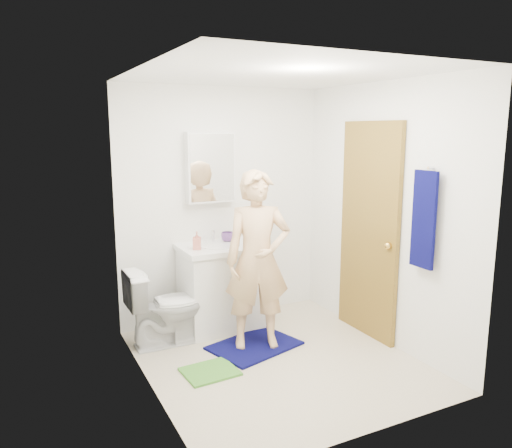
{
  "coord_description": "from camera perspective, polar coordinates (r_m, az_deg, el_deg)",
  "views": [
    {
      "loc": [
        -1.98,
        -3.52,
        1.97
      ],
      "look_at": [
        -0.09,
        0.25,
        1.17
      ],
      "focal_mm": 35.0,
      "sensor_mm": 36.0,
      "label": 1
    }
  ],
  "objects": [
    {
      "name": "faucet",
      "position": [
        5.08,
        -4.92,
        -1.36
      ],
      "size": [
        0.03,
        0.03,
        0.12
      ],
      "primitive_type": "cylinder",
      "color": "silver",
      "rests_on": "countertop"
    },
    {
      "name": "bath_mat",
      "position": [
        4.73,
        -0.18,
        -13.72
      ],
      "size": [
        0.89,
        0.74,
        0.02
      ],
      "primitive_type": "cube",
      "rotation": [
        0.0,
        0.0,
        0.28
      ],
      "color": "#070849",
      "rests_on": "floor"
    },
    {
      "name": "sink_basin",
      "position": [
        4.93,
        -4.13,
        -2.55
      ],
      "size": [
        0.4,
        0.4,
        0.03
      ],
      "primitive_type": "cylinder",
      "color": "white",
      "rests_on": "countertop"
    },
    {
      "name": "medicine_cabinet",
      "position": [
        5.02,
        -5.24,
        6.46
      ],
      "size": [
        0.5,
        0.12,
        0.7
      ],
      "primitive_type": "cube",
      "color": "white",
      "rests_on": "wall_back"
    },
    {
      "name": "floor",
      "position": [
        4.5,
        2.5,
        -15.4
      ],
      "size": [
        2.2,
        2.4,
        0.02
      ],
      "primitive_type": "cube",
      "color": "beige",
      "rests_on": "ground"
    },
    {
      "name": "green_rug",
      "position": [
        4.3,
        -5.29,
        -16.44
      ],
      "size": [
        0.45,
        0.39,
        0.02
      ],
      "primitive_type": "cube",
      "rotation": [
        0.0,
        0.0,
        0.06
      ],
      "color": "#4F9E34",
      "rests_on": "floor"
    },
    {
      "name": "wall_left",
      "position": [
        3.71,
        -12.52,
        -1.51
      ],
      "size": [
        0.02,
        2.4,
        2.4
      ],
      "primitive_type": "cube",
      "color": "white",
      "rests_on": "ground"
    },
    {
      "name": "towel_hook",
      "position": [
        4.25,
        19.35,
        6.09
      ],
      "size": [
        0.06,
        0.02,
        0.02
      ],
      "primitive_type": "cylinder",
      "rotation": [
        0.0,
        1.57,
        0.0
      ],
      "color": "silver",
      "rests_on": "wall_right"
    },
    {
      "name": "door_knob",
      "position": [
        4.61,
        14.85,
        -2.41
      ],
      "size": [
        0.07,
        0.07,
        0.07
      ],
      "primitive_type": "sphere",
      "color": "gold",
      "rests_on": "door"
    },
    {
      "name": "toilet",
      "position": [
        4.74,
        -10.24,
        -9.26
      ],
      "size": [
        0.72,
        0.41,
        0.73
      ],
      "primitive_type": "imported",
      "rotation": [
        0.0,
        0.0,
        1.57
      ],
      "color": "white",
      "rests_on": "floor"
    },
    {
      "name": "door",
      "position": [
        4.86,
        12.77,
        -0.75
      ],
      "size": [
        0.05,
        0.8,
        2.05
      ],
      "primitive_type": "cube",
      "color": "olive",
      "rests_on": "ground"
    },
    {
      "name": "man",
      "position": [
        4.46,
        0.2,
        -4.14
      ],
      "size": [
        0.68,
        0.55,
        1.61
      ],
      "primitive_type": "imported",
      "rotation": [
        0.0,
        0.0,
        -0.32
      ],
      "color": "#E3B480",
      "rests_on": "bath_mat"
    },
    {
      "name": "wall_back",
      "position": [
        5.19,
        -3.91,
        2.16
      ],
      "size": [
        2.2,
        0.02,
        2.4
      ],
      "primitive_type": "cube",
      "color": "white",
      "rests_on": "ground"
    },
    {
      "name": "ceiling",
      "position": [
        4.06,
        2.79,
        16.94
      ],
      "size": [
        2.2,
        2.4,
        0.02
      ],
      "primitive_type": "cube",
      "color": "white",
      "rests_on": "ground"
    },
    {
      "name": "wall_right",
      "position": [
        4.75,
        14.42,
        1.05
      ],
      "size": [
        0.02,
        2.4,
        2.4
      ],
      "primitive_type": "cube",
      "color": "white",
      "rests_on": "ground"
    },
    {
      "name": "soap_dispenser",
      "position": [
        4.76,
        -6.77,
        -1.88
      ],
      "size": [
        0.1,
        0.1,
        0.17
      ],
      "primitive_type": "imported",
      "rotation": [
        0.0,
        0.0,
        -0.4
      ],
      "color": "#D17261",
      "rests_on": "countertop"
    },
    {
      "name": "vanity_cabinet",
      "position": [
        5.05,
        -4.07,
        -7.42
      ],
      "size": [
        0.75,
        0.55,
        0.8
      ],
      "primitive_type": "cube",
      "color": "white",
      "rests_on": "floor"
    },
    {
      "name": "wall_front",
      "position": [
        3.14,
        13.51,
        -3.76
      ],
      "size": [
        2.2,
        0.02,
        2.4
      ],
      "primitive_type": "cube",
      "color": "white",
      "rests_on": "ground"
    },
    {
      "name": "countertop",
      "position": [
        4.93,
        -4.13,
        -2.72
      ],
      "size": [
        0.79,
        0.59,
        0.05
      ],
      "primitive_type": "cube",
      "color": "white",
      "rests_on": "vanity_cabinet"
    },
    {
      "name": "toothbrush_cup",
      "position": [
        5.07,
        -3.3,
        -1.48
      ],
      "size": [
        0.14,
        0.14,
        0.1
      ],
      "primitive_type": "imported",
      "rotation": [
        0.0,
        0.0,
        -0.12
      ],
      "color": "#643C84",
      "rests_on": "countertop"
    },
    {
      "name": "towel",
      "position": [
        4.27,
        18.63,
        0.47
      ],
      "size": [
        0.03,
        0.24,
        0.8
      ],
      "primitive_type": "cube",
      "color": "#070849",
      "rests_on": "wall_right"
    },
    {
      "name": "mirror_panel",
      "position": [
        4.96,
        -4.98,
        6.41
      ],
      "size": [
        0.46,
        0.01,
        0.66
      ],
      "primitive_type": "cube",
      "color": "white",
      "rests_on": "wall_back"
    }
  ]
}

